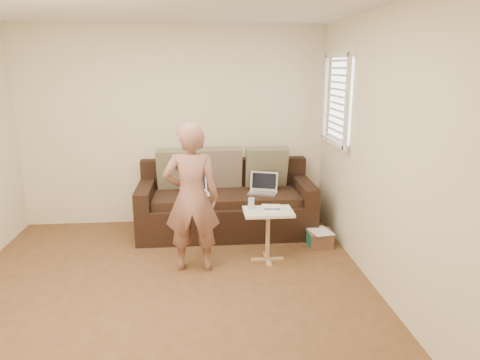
{
  "coord_description": "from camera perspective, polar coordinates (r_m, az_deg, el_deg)",
  "views": [
    {
      "loc": [
        0.35,
        -3.56,
        2.08
      ],
      "look_at": [
        0.8,
        1.4,
        0.78
      ],
      "focal_mm": 32.69,
      "sensor_mm": 36.0,
      "label": 1
    }
  ],
  "objects": [
    {
      "name": "laptop_silver",
      "position": [
        5.53,
        2.96,
        -1.78
      ],
      "size": [
        0.42,
        0.35,
        0.24
      ],
      "primitive_type": null,
      "rotation": [
        0.0,
        0.0,
        -0.32
      ],
      "color": "#B7BABC",
      "rests_on": "sofa"
    },
    {
      "name": "scissors",
      "position": [
        4.72,
        4.19,
        -3.82
      ],
      "size": [
        0.2,
        0.16,
        0.02
      ],
      "primitive_type": null,
      "rotation": [
        0.0,
        0.0,
        -0.36
      ],
      "color": "silver",
      "rests_on": "side_table"
    },
    {
      "name": "window_blinds",
      "position": [
        5.32,
        12.54,
        10.2
      ],
      "size": [
        0.12,
        0.88,
        1.08
      ],
      "primitive_type": null,
      "color": "white",
      "rests_on": "wall_right"
    },
    {
      "name": "floor",
      "position": [
        4.13,
        -9.68,
        -15.79
      ],
      "size": [
        4.5,
        4.5,
        0.0
      ],
      "primitive_type": "plane",
      "color": "#52381E",
      "rests_on": "ground"
    },
    {
      "name": "striped_box",
      "position": [
        5.34,
        10.36,
        -7.46
      ],
      "size": [
        0.3,
        0.3,
        0.19
      ],
      "primitive_type": null,
      "color": "red",
      "rests_on": "ground"
    },
    {
      "name": "drinking_glass",
      "position": [
        4.74,
        1.48,
        -3.07
      ],
      "size": [
        0.07,
        0.07,
        0.12
      ],
      "primitive_type": null,
      "color": "silver",
      "rests_on": "side_table"
    },
    {
      "name": "pillow_left",
      "position": [
        5.7,
        -8.04,
        1.41
      ],
      "size": [
        0.55,
        0.29,
        0.57
      ],
      "primitive_type": null,
      "rotation": [
        0.28,
        0.0,
        0.0
      ],
      "color": "#69674D",
      "rests_on": "sofa"
    },
    {
      "name": "sofa",
      "position": [
        5.59,
        -1.85,
        -2.59
      ],
      "size": [
        2.2,
        0.95,
        0.85
      ],
      "primitive_type": null,
      "color": "black",
      "rests_on": "ground"
    },
    {
      "name": "side_table",
      "position": [
        4.81,
        3.64,
        -7.25
      ],
      "size": [
        0.53,
        0.37,
        0.58
      ],
      "primitive_type": null,
      "color": "silver",
      "rests_on": "ground"
    },
    {
      "name": "person",
      "position": [
        4.47,
        -6.33,
        -2.35
      ],
      "size": [
        0.58,
        0.4,
        1.56
      ],
      "primitive_type": "imported",
      "rotation": [
        0.0,
        0.0,
        3.11
      ],
      "color": "brown",
      "rests_on": "ground"
    },
    {
      "name": "wall_right",
      "position": [
        4.0,
        19.34,
        2.57
      ],
      "size": [
        0.0,
        4.5,
        4.5
      ],
      "primitive_type": "plane",
      "rotation": [
        1.57,
        0.0,
        -1.57
      ],
      "color": "beige",
      "rests_on": "ground"
    },
    {
      "name": "pillow_right",
      "position": [
        5.76,
        3.46,
        1.68
      ],
      "size": [
        0.55,
        0.28,
        0.57
      ],
      "primitive_type": null,
      "rotation": [
        0.26,
        0.0,
        0.0
      ],
      "color": "#69674D",
      "rests_on": "sofa"
    },
    {
      "name": "paper_on_table",
      "position": [
        4.77,
        4.1,
        -3.71
      ],
      "size": [
        0.25,
        0.33,
        0.0
      ],
      "primitive_type": null,
      "rotation": [
        0.0,
        0.0,
        -0.14
      ],
      "color": "white",
      "rests_on": "side_table"
    },
    {
      "name": "laptop_white",
      "position": [
        5.5,
        -5.86,
        -1.92
      ],
      "size": [
        0.4,
        0.33,
        0.26
      ],
      "primitive_type": null,
      "rotation": [
        0.0,
        0.0,
        0.21
      ],
      "color": "white",
      "rests_on": "sofa"
    },
    {
      "name": "wall_back",
      "position": [
        5.87,
        -8.63,
        6.83
      ],
      "size": [
        4.0,
        0.0,
        4.0
      ],
      "primitive_type": "plane",
      "rotation": [
        1.57,
        0.0,
        0.0
      ],
      "color": "beige",
      "rests_on": "ground"
    },
    {
      "name": "wall_front",
      "position": [
        1.56,
        -18.02,
        -16.09
      ],
      "size": [
        4.0,
        0.0,
        4.0
      ],
      "primitive_type": "plane",
      "rotation": [
        -1.57,
        0.0,
        0.0
      ],
      "color": "beige",
      "rests_on": "ground"
    },
    {
      "name": "pillow_mid",
      "position": [
        5.73,
        -2.52,
        1.6
      ],
      "size": [
        0.55,
        0.27,
        0.57
      ],
      "primitive_type": null,
      "rotation": [
        0.24,
        0.0,
        0.0
      ],
      "color": "brown",
      "rests_on": "sofa"
    }
  ]
}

